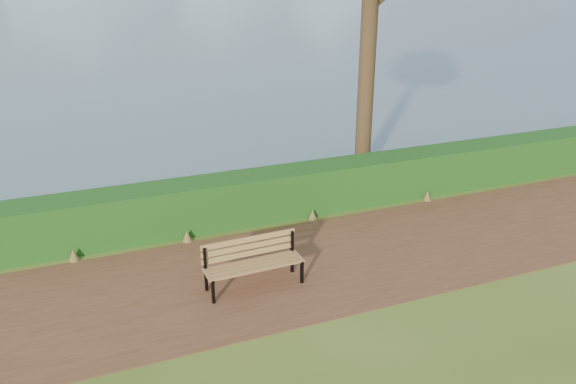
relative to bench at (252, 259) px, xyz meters
name	(u,v)px	position (x,y,z in m)	size (l,w,h in m)	color
ground	(276,281)	(0.41, -0.04, -0.48)	(140.00, 140.00, 0.00)	#425C1A
path	(271,272)	(0.41, 0.26, -0.48)	(40.00, 3.40, 0.01)	#52311C
hedge	(232,200)	(0.41, 2.56, 0.02)	(32.00, 0.85, 1.00)	#194513
bench	(252,259)	(0.00, 0.00, 0.00)	(1.68, 0.54, 0.84)	black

